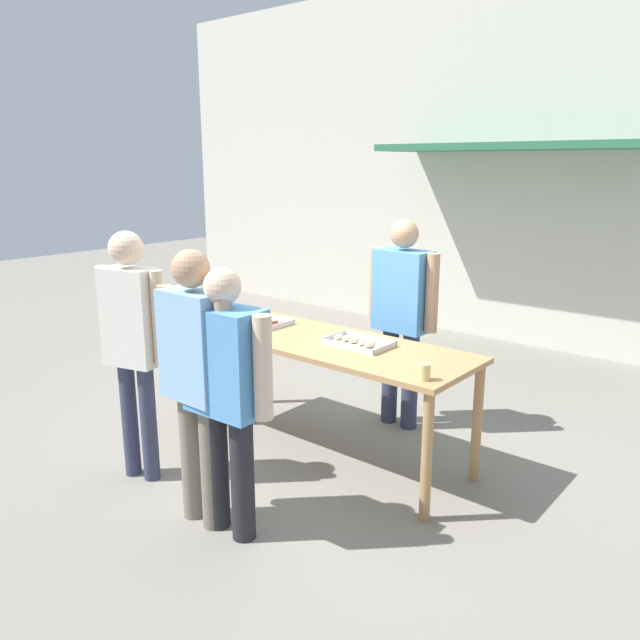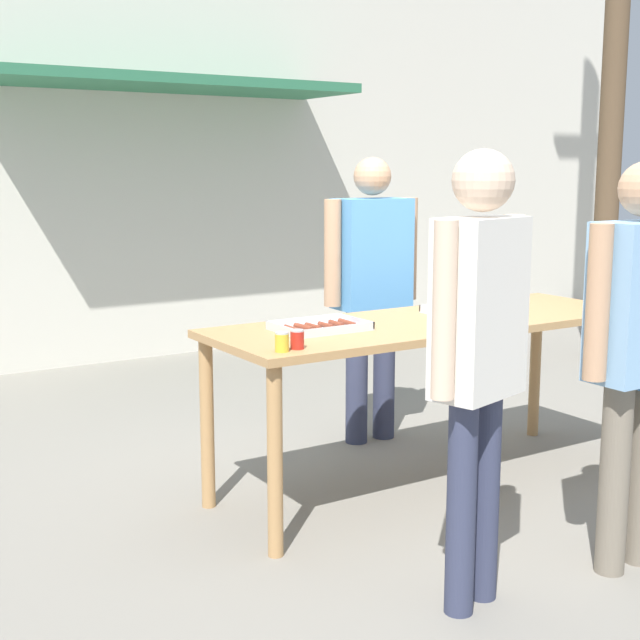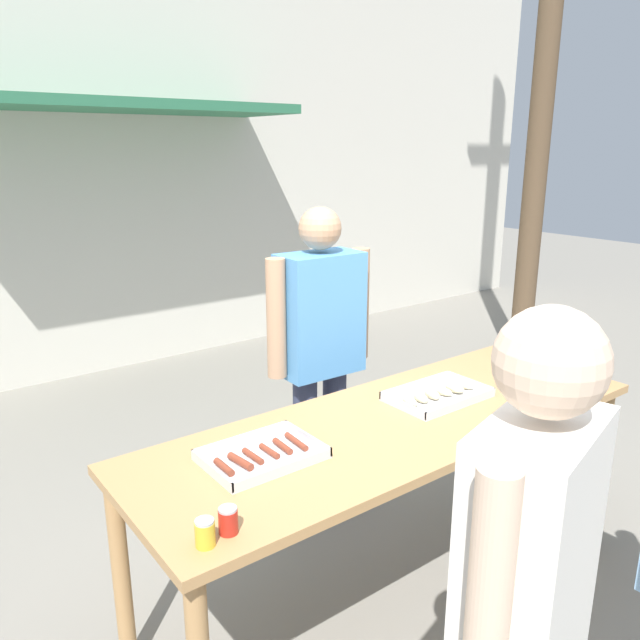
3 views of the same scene
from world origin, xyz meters
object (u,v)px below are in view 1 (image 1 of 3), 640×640
object	(u,v)px
food_tray_buns	(359,343)
person_server_behind_table	(402,307)
condiment_jar_mustard	(196,319)
person_customer_waiting_in_line	(196,366)
food_tray_sausages	(263,322)
person_customer_with_cup	(226,383)
condiment_jar_ketchup	(205,320)
person_customer_holding_hotdog	(132,333)
beer_cup	(424,372)

from	to	relation	value
food_tray_buns	person_server_behind_table	distance (m)	0.80
condiment_jar_mustard	person_customer_waiting_in_line	distance (m)	1.51
food_tray_sausages	person_customer_with_cup	bearing A→B (deg)	-52.77
food_tray_buns	condiment_jar_mustard	distance (m)	1.47
condiment_jar_mustard	person_customer_waiting_in_line	xyz separation A→B (m)	(1.17, -0.95, 0.08)
person_customer_waiting_in_line	condiment_jar_ketchup	bearing A→B (deg)	-42.45
condiment_jar_ketchup	person_customer_with_cup	xyz separation A→B (m)	(1.31, -0.93, 0.01)
condiment_jar_ketchup	person_customer_holding_hotdog	xyz separation A→B (m)	(0.28, -0.87, 0.12)
food_tray_buns	person_customer_holding_hotdog	size ratio (longest dim) A/B	0.27
condiment_jar_ketchup	person_server_behind_table	bearing A→B (deg)	42.80
food_tray_sausages	condiment_jar_mustard	xyz separation A→B (m)	(-0.42, -0.36, 0.03)
person_customer_with_cup	beer_cup	bearing A→B (deg)	-133.40
beer_cup	person_server_behind_table	distance (m)	1.43
condiment_jar_mustard	condiment_jar_ketchup	size ratio (longest dim) A/B	1.00
person_customer_holding_hotdog	food_tray_sausages	bearing A→B (deg)	-108.05
beer_cup	person_customer_holding_hotdog	distance (m)	2.01
food_tray_sausages	person_customer_holding_hotdog	bearing A→B (deg)	-92.61
food_tray_sausages	person_server_behind_table	distance (m)	1.17
condiment_jar_mustard	condiment_jar_ketchup	bearing A→B (deg)	9.83
food_tray_sausages	condiment_jar_mustard	size ratio (longest dim) A/B	5.04
person_server_behind_table	person_customer_with_cup	bearing A→B (deg)	-85.49
food_tray_sausages	condiment_jar_mustard	bearing A→B (deg)	-139.79
beer_cup	person_customer_with_cup	xyz separation A→B (m)	(-0.79, -0.92, 0.00)
condiment_jar_ketchup	person_customer_holding_hotdog	world-z (taller)	person_customer_holding_hotdog
person_server_behind_table	person_customer_waiting_in_line	xyz separation A→B (m)	(-0.13, -2.09, -0.01)
condiment_jar_ketchup	beer_cup	size ratio (longest dim) A/B	0.83
food_tray_sausages	person_server_behind_table	world-z (taller)	person_server_behind_table
food_tray_buns	person_server_behind_table	size ratio (longest dim) A/B	0.27
person_customer_holding_hotdog	person_customer_waiting_in_line	distance (m)	0.80
person_server_behind_table	person_customer_waiting_in_line	bearing A→B (deg)	-91.77
food_tray_buns	condiment_jar_mustard	size ratio (longest dim) A/B	5.47
food_tray_sausages	person_customer_with_cup	xyz separation A→B (m)	(0.97, -1.28, 0.04)
beer_cup	person_customer_waiting_in_line	size ratio (longest dim) A/B	0.06
condiment_jar_mustard	person_customer_waiting_in_line	bearing A→B (deg)	-39.29
condiment_jar_mustard	beer_cup	bearing A→B (deg)	0.18
food_tray_buns	person_server_behind_table	world-z (taller)	person_server_behind_table
food_tray_sausages	person_customer_with_cup	world-z (taller)	person_customer_with_cup
beer_cup	person_server_behind_table	world-z (taller)	person_server_behind_table
person_customer_holding_hotdog	person_server_behind_table	bearing A→B (deg)	-130.45
condiment_jar_mustard	person_customer_holding_hotdog	bearing A→B (deg)	-66.66
condiment_jar_ketchup	person_customer_waiting_in_line	distance (m)	1.45
condiment_jar_mustard	person_customer_waiting_in_line	size ratio (longest dim) A/B	0.05
person_customer_holding_hotdog	beer_cup	bearing A→B (deg)	-170.01
beer_cup	person_customer_with_cup	bearing A→B (deg)	-130.37
beer_cup	person_customer_waiting_in_line	bearing A→B (deg)	-136.53
condiment_jar_mustard	person_server_behind_table	xyz separation A→B (m)	(1.30, 1.13, 0.09)
person_server_behind_table	food_tray_buns	bearing A→B (deg)	-78.93
food_tray_buns	person_customer_waiting_in_line	distance (m)	1.34
condiment_jar_ketchup	beer_cup	bearing A→B (deg)	-0.23
person_customer_with_cup	person_customer_waiting_in_line	distance (m)	0.24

